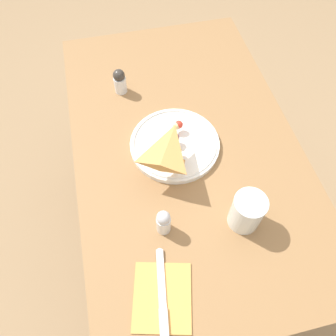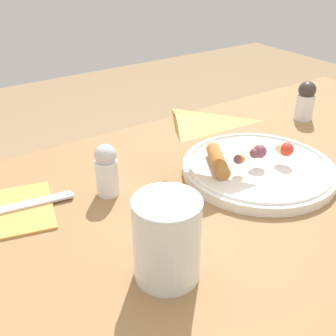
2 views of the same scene
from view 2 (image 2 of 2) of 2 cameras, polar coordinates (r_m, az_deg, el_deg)
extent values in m
cube|color=olive|center=(0.73, 14.20, -2.65)|extent=(1.08, 0.65, 0.03)
cube|color=#4C3823|center=(1.39, 18.08, -4.06)|extent=(0.06, 0.06, 0.69)
cylinder|color=white|center=(0.73, 12.12, -0.16)|extent=(0.26, 0.26, 0.02)
torus|color=white|center=(0.73, 12.19, 0.50)|extent=(0.24, 0.24, 0.01)
pyramid|color=tan|center=(0.72, 12.28, 1.09)|extent=(0.17, 0.15, 0.02)
cylinder|color=#B77A3D|center=(0.70, 6.76, 1.00)|extent=(0.06, 0.09, 0.02)
sphere|color=#7A4256|center=(0.71, 11.66, 1.96)|extent=(0.02, 0.02, 0.02)
sphere|color=#7A4256|center=(0.71, 12.31, 2.21)|extent=(0.02, 0.02, 0.02)
sphere|color=orange|center=(0.69, 9.76, 1.19)|extent=(0.02, 0.02, 0.02)
sphere|color=#EFDB93|center=(0.73, 15.14, 2.59)|extent=(0.02, 0.02, 0.02)
sphere|color=#7A4256|center=(0.69, 9.50, 1.17)|extent=(0.02, 0.02, 0.02)
sphere|color=red|center=(0.73, 15.75, 2.45)|extent=(0.02, 0.02, 0.02)
cylinder|color=white|center=(0.49, -0.15, -9.60)|extent=(0.08, 0.08, 0.11)
cylinder|color=#F4CC66|center=(0.49, -0.15, -10.16)|extent=(0.07, 0.07, 0.09)
torus|color=white|center=(0.46, -0.16, -4.65)|extent=(0.08, 0.08, 0.00)
cube|color=#E59E4C|center=(0.66, -21.84, -5.71)|extent=(0.18, 0.16, 0.00)
cube|color=silver|center=(0.66, -18.47, -4.68)|extent=(0.13, 0.04, 0.00)
ellipsoid|color=silver|center=(0.67, -13.44, -3.57)|extent=(0.02, 0.02, 0.00)
cylinder|color=white|center=(0.66, -8.23, -1.27)|extent=(0.04, 0.04, 0.06)
sphere|color=silver|center=(0.64, -8.48, 1.74)|extent=(0.03, 0.03, 0.03)
cylinder|color=white|center=(0.97, 17.99, 7.87)|extent=(0.04, 0.04, 0.06)
sphere|color=#38332D|center=(0.96, 18.35, 10.01)|extent=(0.04, 0.04, 0.04)
camera|label=1|loc=(0.71, -64.09, 54.54)|focal=35.00mm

